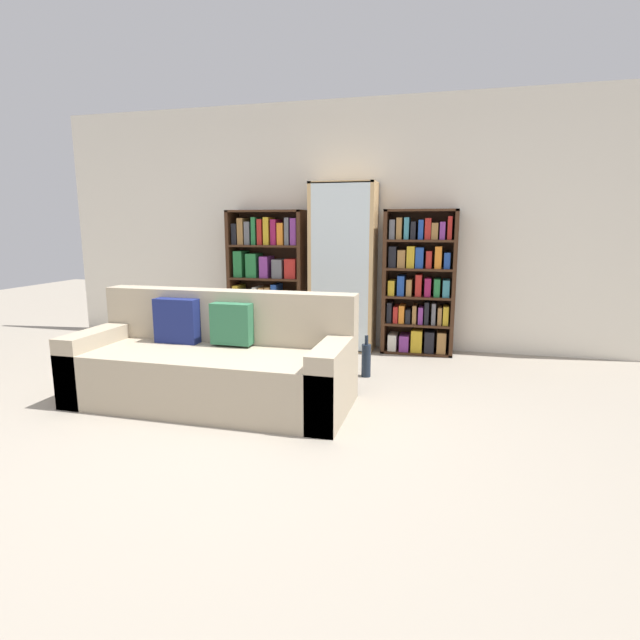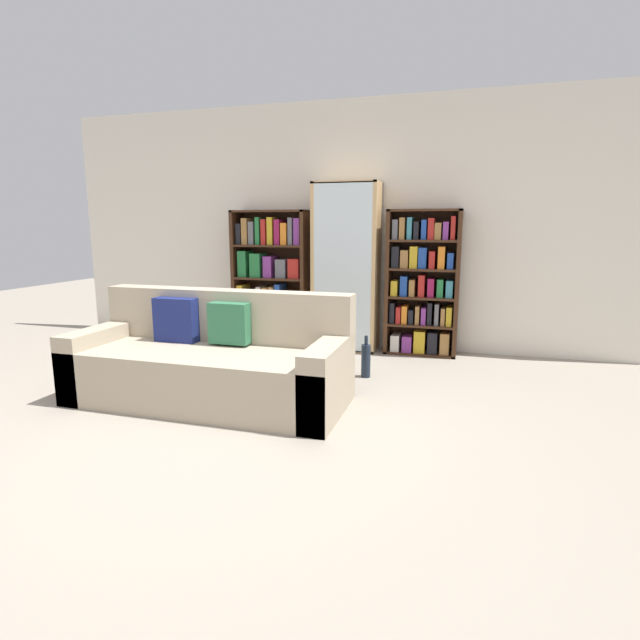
% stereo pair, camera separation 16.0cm
% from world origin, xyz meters
% --- Properties ---
extents(ground_plane, '(16.00, 16.00, 0.00)m').
position_xyz_m(ground_plane, '(0.00, 0.00, 0.00)').
color(ground_plane, gray).
extents(wall_back, '(6.67, 0.06, 2.70)m').
position_xyz_m(wall_back, '(0.00, 2.82, 1.35)').
color(wall_back, silver).
rests_on(wall_back, ground).
extents(couch, '(2.14, 0.86, 0.84)m').
position_xyz_m(couch, '(-0.43, 0.66, 0.29)').
color(couch, tan).
rests_on(couch, ground).
extents(bookshelf_left, '(0.88, 0.32, 1.53)m').
position_xyz_m(bookshelf_left, '(-0.71, 2.62, 0.74)').
color(bookshelf_left, '#3D2314').
rests_on(bookshelf_left, ground).
extents(display_cabinet, '(0.71, 0.36, 1.82)m').
position_xyz_m(display_cabinet, '(0.18, 2.60, 0.90)').
color(display_cabinet, tan).
rests_on(display_cabinet, ground).
extents(bookshelf_right, '(0.75, 0.32, 1.52)m').
position_xyz_m(bookshelf_right, '(1.01, 2.62, 0.74)').
color(bookshelf_right, '#3D2314').
rests_on(bookshelf_right, ground).
extents(wine_bottle, '(0.09, 0.09, 0.38)m').
position_xyz_m(wine_bottle, '(0.62, 1.60, 0.16)').
color(wine_bottle, '#192333').
rests_on(wine_bottle, ground).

